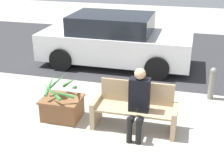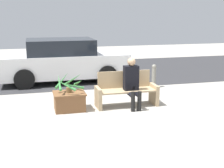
{
  "view_description": "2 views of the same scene",
  "coord_description": "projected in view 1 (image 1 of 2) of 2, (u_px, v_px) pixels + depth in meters",
  "views": [
    {
      "loc": [
        0.72,
        -4.51,
        3.22
      ],
      "look_at": [
        -0.71,
        0.88,
        0.79
      ],
      "focal_mm": 50.0,
      "sensor_mm": 36.0,
      "label": 1
    },
    {
      "loc": [
        -2.57,
        -6.87,
        2.41
      ],
      "look_at": [
        -0.61,
        0.66,
        0.61
      ],
      "focal_mm": 50.0,
      "sensor_mm": 36.0,
      "label": 2
    }
  ],
  "objects": [
    {
      "name": "ground_plane",
      "position": [
        138.0,
        149.0,
        5.46
      ],
      "size": [
        30.0,
        30.0,
        0.0
      ],
      "primitive_type": "plane",
      "color": "#9E998E"
    },
    {
      "name": "road_surface",
      "position": [
        169.0,
        53.0,
        10.45
      ],
      "size": [
        20.0,
        6.0,
        0.01
      ],
      "primitive_type": "cube",
      "color": "#2D2D30",
      "rests_on": "ground_plane"
    },
    {
      "name": "bench",
      "position": [
        135.0,
        109.0,
        5.98
      ],
      "size": [
        1.62,
        0.55,
        0.89
      ],
      "color": "tan",
      "rests_on": "ground_plane"
    },
    {
      "name": "person_seated",
      "position": [
        138.0,
        100.0,
        5.67
      ],
      "size": [
        0.37,
        0.6,
        1.29
      ],
      "color": "black",
      "rests_on": "ground_plane"
    },
    {
      "name": "planter_box",
      "position": [
        62.0,
        107.0,
        6.37
      ],
      "size": [
        0.79,
        0.65,
        0.46
      ],
      "color": "brown",
      "rests_on": "ground_plane"
    },
    {
      "name": "potted_plant",
      "position": [
        61.0,
        88.0,
        6.19
      ],
      "size": [
        0.72,
        0.73,
        0.47
      ],
      "color": "brown",
      "rests_on": "planter_box"
    },
    {
      "name": "parked_car",
      "position": [
        114.0,
        41.0,
        9.15
      ],
      "size": [
        4.4,
        1.98,
        1.5
      ],
      "color": "silver",
      "rests_on": "ground_plane"
    },
    {
      "name": "bollard_post",
      "position": [
        212.0,
        83.0,
        7.14
      ],
      "size": [
        0.15,
        0.15,
        0.77
      ],
      "color": "slate",
      "rests_on": "ground_plane"
    }
  ]
}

